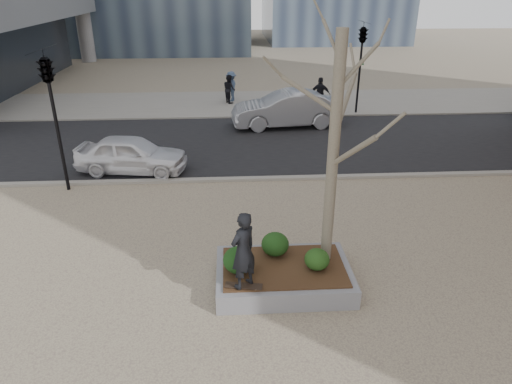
{
  "coord_description": "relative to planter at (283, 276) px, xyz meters",
  "views": [
    {
      "loc": [
        -0.13,
        -8.48,
        6.26
      ],
      "look_at": [
        0.5,
        2.0,
        1.4
      ],
      "focal_mm": 32.0,
      "sensor_mm": 36.0,
      "label": 1
    }
  ],
  "objects": [
    {
      "name": "ground",
      "position": [
        -1.0,
        0.0,
        -0.23
      ],
      "size": [
        120.0,
        120.0,
        0.0
      ],
      "primitive_type": "plane",
      "color": "tan",
      "rests_on": "ground"
    },
    {
      "name": "street",
      "position": [
        -1.0,
        10.0,
        -0.21
      ],
      "size": [
        60.0,
        8.0,
        0.02
      ],
      "primitive_type": "cube",
      "color": "black",
      "rests_on": "ground"
    },
    {
      "name": "far_sidewalk",
      "position": [
        -1.0,
        17.0,
        -0.21
      ],
      "size": [
        60.0,
        6.0,
        0.02
      ],
      "primitive_type": "cube",
      "color": "gray",
      "rests_on": "ground"
    },
    {
      "name": "planter",
      "position": [
        0.0,
        0.0,
        0.0
      ],
      "size": [
        3.0,
        2.0,
        0.45
      ],
      "primitive_type": "cube",
      "color": "gray",
      "rests_on": "ground"
    },
    {
      "name": "planter_mulch",
      "position": [
        0.0,
        0.0,
        0.25
      ],
      "size": [
        2.7,
        1.7,
        0.04
      ],
      "primitive_type": "cube",
      "color": "#382314",
      "rests_on": "planter"
    },
    {
      "name": "sycamore_tree",
      "position": [
        1.0,
        0.3,
        3.56
      ],
      "size": [
        2.8,
        2.8,
        6.6
      ],
      "primitive_type": null,
      "color": "gray",
      "rests_on": "planter_mulch"
    },
    {
      "name": "shrub_left",
      "position": [
        -1.01,
        -0.14,
        0.55
      ],
      "size": [
        0.68,
        0.68,
        0.58
      ],
      "primitive_type": "ellipsoid",
      "color": "#183912",
      "rests_on": "planter_mulch"
    },
    {
      "name": "shrub_middle",
      "position": [
        -0.15,
        0.5,
        0.54
      ],
      "size": [
        0.64,
        0.64,
        0.54
      ],
      "primitive_type": "ellipsoid",
      "color": "#133B13",
      "rests_on": "planter_mulch"
    },
    {
      "name": "shrub_right",
      "position": [
        0.71,
        -0.13,
        0.5
      ],
      "size": [
        0.55,
        0.55,
        0.47
      ],
      "primitive_type": "ellipsoid",
      "color": "#1C4014",
      "rests_on": "planter_mulch"
    },
    {
      "name": "skateboard",
      "position": [
        -0.92,
        -0.71,
        0.26
      ],
      "size": [
        0.8,
        0.33,
        0.08
      ],
      "primitive_type": null,
      "rotation": [
        0.0,
        0.0,
        -0.16
      ],
      "color": "black",
      "rests_on": "planter"
    },
    {
      "name": "skateboarder",
      "position": [
        -0.92,
        -0.71,
        1.14
      ],
      "size": [
        0.73,
        0.71,
        1.69
      ],
      "primitive_type": "imported",
      "rotation": [
        0.0,
        0.0,
        3.85
      ],
      "color": "black",
      "rests_on": "skateboard"
    },
    {
      "name": "police_car",
      "position": [
        -4.63,
        7.0,
        0.46
      ],
      "size": [
        4.09,
        2.14,
        1.33
      ],
      "primitive_type": "imported",
      "rotation": [
        0.0,
        0.0,
        1.42
      ],
      "color": "white",
      "rests_on": "street"
    },
    {
      "name": "car_silver",
      "position": [
        1.52,
        12.32,
        0.62
      ],
      "size": [
        5.14,
        2.21,
        1.65
      ],
      "primitive_type": "imported",
      "rotation": [
        0.0,
        0.0,
        4.81
      ],
      "color": "#989AA0",
      "rests_on": "street"
    },
    {
      "name": "pedestrian_a",
      "position": [
        -1.09,
        17.07,
        0.58
      ],
      "size": [
        0.85,
        0.94,
        1.56
      ],
      "primitive_type": "imported",
      "rotation": [
        0.0,
        0.0,
        2.0
      ],
      "color": "black",
      "rests_on": "far_sidewalk"
    },
    {
      "name": "pedestrian_b",
      "position": [
        -0.97,
        17.49,
        0.63
      ],
      "size": [
        0.94,
        1.22,
        1.66
      ],
      "primitive_type": "imported",
      "rotation": [
        0.0,
        0.0,
        4.37
      ],
      "color": "#3F5371",
      "rests_on": "far_sidewalk"
    },
    {
      "name": "pedestrian_c",
      "position": [
        3.6,
        14.81,
        0.69
      ],
      "size": [
        1.12,
        0.66,
        1.79
      ],
      "primitive_type": "imported",
      "rotation": [
        0.0,
        0.0,
        2.91
      ],
      "color": "black",
      "rests_on": "far_sidewalk"
    },
    {
      "name": "traffic_light_near",
      "position": [
        -6.5,
        5.6,
        2.02
      ],
      "size": [
        0.6,
        2.48,
        4.5
      ],
      "primitive_type": null,
      "color": "black",
      "rests_on": "ground"
    },
    {
      "name": "traffic_light_far",
      "position": [
        5.5,
        14.6,
        2.02
      ],
      "size": [
        0.6,
        2.48,
        4.5
      ],
      "primitive_type": null,
      "color": "black",
      "rests_on": "ground"
    }
  ]
}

